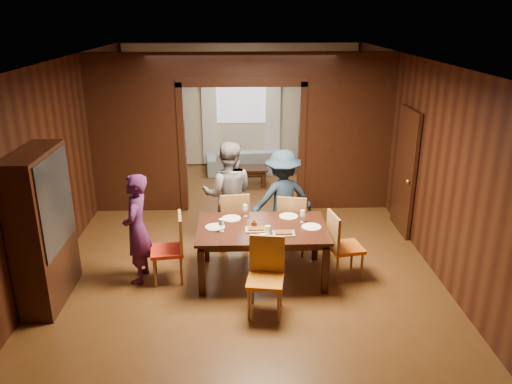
{
  "coord_description": "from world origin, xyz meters",
  "views": [
    {
      "loc": [
        -0.05,
        -7.31,
        3.57
      ],
      "look_at": [
        0.19,
        -0.4,
        1.05
      ],
      "focal_mm": 35.0,
      "sensor_mm": 36.0,
      "label": 1
    }
  ],
  "objects_px": {
    "chair_left": "(167,249)",
    "coffee_table": "(249,176)",
    "sofa": "(249,160)",
    "chair_right": "(346,245)",
    "person_grey": "(228,194)",
    "chair_near": "(265,278)",
    "dining_table": "(262,252)",
    "person_navy": "(282,199)",
    "chair_far_l": "(234,219)",
    "chair_far_r": "(293,222)",
    "hutch": "(43,228)",
    "person_purple": "(137,229)"
  },
  "relations": [
    {
      "from": "chair_left",
      "to": "coffee_table",
      "type": "bearing_deg",
      "value": 155.33
    },
    {
      "from": "coffee_table",
      "to": "sofa",
      "type": "bearing_deg",
      "value": 87.85
    },
    {
      "from": "coffee_table",
      "to": "chair_right",
      "type": "xyz_separation_m",
      "value": [
        1.28,
        -3.99,
        0.28
      ]
    },
    {
      "from": "person_grey",
      "to": "sofa",
      "type": "relative_size",
      "value": 0.87
    },
    {
      "from": "chair_near",
      "to": "chair_right",
      "type": "bearing_deg",
      "value": 45.21
    },
    {
      "from": "dining_table",
      "to": "chair_left",
      "type": "distance_m",
      "value": 1.32
    },
    {
      "from": "person_navy",
      "to": "chair_right",
      "type": "distance_m",
      "value": 1.38
    },
    {
      "from": "chair_far_l",
      "to": "chair_far_r",
      "type": "bearing_deg",
      "value": 164.02
    },
    {
      "from": "person_navy",
      "to": "chair_left",
      "type": "height_order",
      "value": "person_navy"
    },
    {
      "from": "person_navy",
      "to": "coffee_table",
      "type": "height_order",
      "value": "person_navy"
    },
    {
      "from": "chair_left",
      "to": "chair_far_l",
      "type": "xyz_separation_m",
      "value": [
        0.92,
        0.99,
        0.0
      ]
    },
    {
      "from": "hutch",
      "to": "chair_far_r",
      "type": "bearing_deg",
      "value": 20.93
    },
    {
      "from": "dining_table",
      "to": "coffee_table",
      "type": "relative_size",
      "value": 2.25
    },
    {
      "from": "chair_right",
      "to": "hutch",
      "type": "xyz_separation_m",
      "value": [
        -3.95,
        -0.43,
        0.52
      ]
    },
    {
      "from": "sofa",
      "to": "chair_right",
      "type": "height_order",
      "value": "chair_right"
    },
    {
      "from": "chair_far_l",
      "to": "person_navy",
      "type": "bearing_deg",
      "value": -179.69
    },
    {
      "from": "person_navy",
      "to": "dining_table",
      "type": "bearing_deg",
      "value": 55.45
    },
    {
      "from": "coffee_table",
      "to": "chair_near",
      "type": "distance_m",
      "value": 4.87
    },
    {
      "from": "chair_right",
      "to": "chair_far_l",
      "type": "bearing_deg",
      "value": 48.03
    },
    {
      "from": "dining_table",
      "to": "hutch",
      "type": "relative_size",
      "value": 0.9
    },
    {
      "from": "person_grey",
      "to": "person_navy",
      "type": "xyz_separation_m",
      "value": [
        0.85,
        -0.04,
        -0.07
      ]
    },
    {
      "from": "chair_left",
      "to": "dining_table",
      "type": "bearing_deg",
      "value": 84.91
    },
    {
      "from": "person_purple",
      "to": "chair_right",
      "type": "xyz_separation_m",
      "value": [
        2.88,
        -0.02,
        -0.29
      ]
    },
    {
      "from": "chair_left",
      "to": "hutch",
      "type": "bearing_deg",
      "value": -82.05
    },
    {
      "from": "person_navy",
      "to": "chair_far_r",
      "type": "bearing_deg",
      "value": 105.89
    },
    {
      "from": "sofa",
      "to": "coffee_table",
      "type": "bearing_deg",
      "value": 83.35
    },
    {
      "from": "person_navy",
      "to": "chair_right",
      "type": "relative_size",
      "value": 1.63
    },
    {
      "from": "chair_far_r",
      "to": "person_grey",
      "type": "bearing_deg",
      "value": -3.35
    },
    {
      "from": "sofa",
      "to": "coffee_table",
      "type": "xyz_separation_m",
      "value": [
        -0.03,
        -0.93,
        -0.09
      ]
    },
    {
      "from": "chair_right",
      "to": "chair_far_l",
      "type": "distance_m",
      "value": 1.85
    },
    {
      "from": "sofa",
      "to": "chair_far_l",
      "type": "distance_m",
      "value": 3.97
    },
    {
      "from": "sofa",
      "to": "dining_table",
      "type": "relative_size",
      "value": 1.09
    },
    {
      "from": "chair_right",
      "to": "chair_far_r",
      "type": "xyz_separation_m",
      "value": [
        -0.66,
        0.83,
        0.0
      ]
    },
    {
      "from": "person_grey",
      "to": "chair_far_l",
      "type": "bearing_deg",
      "value": 124.17
    },
    {
      "from": "sofa",
      "to": "coffee_table",
      "type": "relative_size",
      "value": 2.45
    },
    {
      "from": "chair_left",
      "to": "chair_right",
      "type": "xyz_separation_m",
      "value": [
        2.49,
        0.01,
        0.0
      ]
    },
    {
      "from": "chair_right",
      "to": "person_grey",
      "type": "bearing_deg",
      "value": 45.99
    },
    {
      "from": "chair_near",
      "to": "dining_table",
      "type": "bearing_deg",
      "value": 98.36
    },
    {
      "from": "sofa",
      "to": "chair_left",
      "type": "bearing_deg",
      "value": 71.39
    },
    {
      "from": "chair_far_r",
      "to": "person_purple",
      "type": "bearing_deg",
      "value": 32.32
    },
    {
      "from": "person_purple",
      "to": "chair_far_l",
      "type": "relative_size",
      "value": 1.6
    },
    {
      "from": "coffee_table",
      "to": "chair_left",
      "type": "bearing_deg",
      "value": -106.77
    },
    {
      "from": "person_navy",
      "to": "dining_table",
      "type": "distance_m",
      "value": 1.16
    },
    {
      "from": "chair_right",
      "to": "coffee_table",
      "type": "bearing_deg",
      "value": 7.64
    },
    {
      "from": "person_grey",
      "to": "chair_far_l",
      "type": "distance_m",
      "value": 0.4
    },
    {
      "from": "chair_far_l",
      "to": "chair_near",
      "type": "relative_size",
      "value": 1.0
    },
    {
      "from": "person_navy",
      "to": "chair_left",
      "type": "bearing_deg",
      "value": 17.93
    },
    {
      "from": "sofa",
      "to": "chair_near",
      "type": "distance_m",
      "value": 5.8
    },
    {
      "from": "sofa",
      "to": "hutch",
      "type": "distance_m",
      "value": 6.04
    },
    {
      "from": "chair_far_l",
      "to": "person_purple",
      "type": "bearing_deg",
      "value": 28.99
    }
  ]
}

